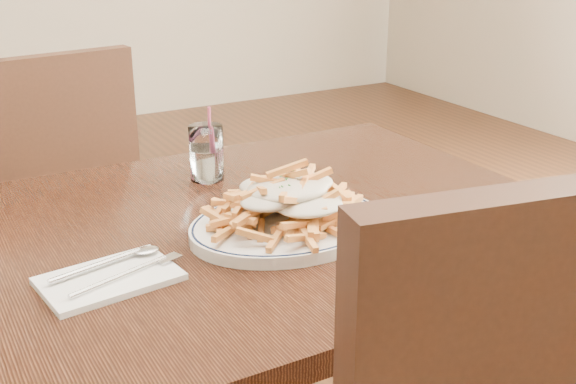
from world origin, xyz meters
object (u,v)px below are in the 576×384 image
chair_far (38,219)px  water_glass (207,156)px  loaded_fries (288,196)px  fries_plate (288,225)px  table (219,269)px

chair_far → water_glass: (0.25, -0.47, 0.26)m
chair_far → water_glass: bearing=-61.6°
chair_far → loaded_fries: (0.27, -0.77, 0.27)m
loaded_fries → water_glass: water_glass is taller
loaded_fries → water_glass: size_ratio=1.88×
chair_far → water_glass: size_ratio=6.53×
fries_plate → chair_far: bearing=109.1°
table → water_glass: water_glass is taller
chair_far → water_glass: 0.59m
loaded_fries → chair_far: bearing=109.1°
fries_plate → water_glass: 0.30m
fries_plate → loaded_fries: bearing=180.0°
water_glass → chair_far: bearing=118.4°
table → water_glass: bearing=70.4°
fries_plate → loaded_fries: (-0.00, 0.00, 0.05)m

